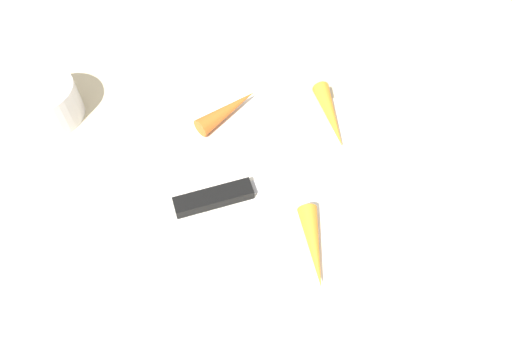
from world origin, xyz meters
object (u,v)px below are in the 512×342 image
object	(u,v)px
carrot_medium	(314,247)
carrot_longest	(331,116)
carrot_shortest	(228,110)
cutting_board	(256,174)
knife	(225,195)
small_bowl	(46,102)

from	to	relation	value
carrot_medium	carrot_longest	size ratio (longest dim) A/B	0.93
carrot_medium	carrot_shortest	distance (m)	0.21
cutting_board	carrot_longest	world-z (taller)	carrot_longest
knife	carrot_shortest	size ratio (longest dim) A/B	2.08
carrot_medium	small_bowl	xyz separation A→B (m)	(-0.36, 0.15, 0.00)
carrot_longest	small_bowl	xyz separation A→B (m)	(-0.36, -0.04, 0.00)
carrot_medium	carrot_shortest	size ratio (longest dim) A/B	1.01
knife	carrot_medium	bearing A→B (deg)	-52.13
knife	carrot_medium	size ratio (longest dim) A/B	2.05
knife	carrot_longest	size ratio (longest dim) A/B	1.90
small_bowl	carrot_longest	bearing A→B (deg)	5.62
carrot_shortest	knife	bearing A→B (deg)	-131.86
carrot_medium	carrot_longest	bearing A→B (deg)	163.75
cutting_board	carrot_shortest	xyz separation A→B (m)	(-0.05, 0.08, 0.02)
cutting_board	knife	size ratio (longest dim) A/B	1.92
carrot_shortest	small_bowl	distance (m)	0.23
carrot_shortest	small_bowl	size ratio (longest dim) A/B	1.08
cutting_board	small_bowl	distance (m)	0.28
small_bowl	cutting_board	bearing A→B (deg)	-10.90
carrot_longest	small_bowl	distance (m)	0.36
knife	carrot_longest	distance (m)	0.17
small_bowl	carrot_medium	bearing A→B (deg)	-22.35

